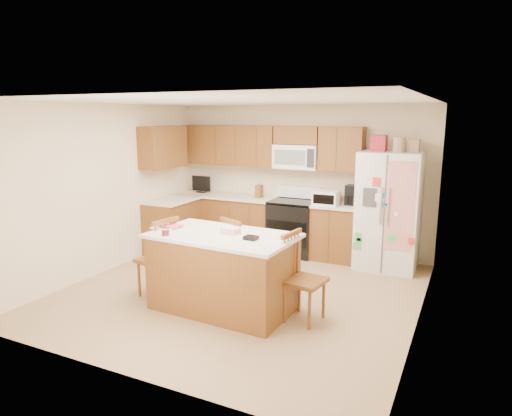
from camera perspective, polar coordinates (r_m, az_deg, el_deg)
The scene contains 9 objects.
ground at distance 6.25m, azimuth -1.87°, elevation -10.38°, with size 4.50×4.50×0.00m, color #957952.
room_shell at distance 5.86m, azimuth -1.96°, elevation 2.80°, with size 4.60×4.60×2.52m.
cabinetry at distance 7.96m, azimuth -2.24°, elevation 1.28°, with size 3.36×1.56×2.15m.
stove at distance 7.79m, azimuth 4.70°, elevation -2.30°, with size 0.76×0.65×1.13m.
refrigerator at distance 7.24m, azimuth 16.26°, elevation -0.17°, with size 0.90×0.79×2.04m.
island at distance 5.58m, azimuth -4.14°, elevation -7.90°, with size 1.83×1.09×1.03m.
windsor_chair_left at distance 6.08m, azimuth -12.05°, elevation -6.27°, with size 0.52×0.53×1.05m.
windsor_chair_back at distance 6.17m, azimuth -2.06°, elevation -6.00°, with size 0.55×0.54×1.00m.
windsor_chair_right at distance 5.29m, azimuth 5.84°, elevation -8.91°, with size 0.48×0.50×1.03m.
Camera 1 is at (2.68, -5.14, 2.33)m, focal length 32.00 mm.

